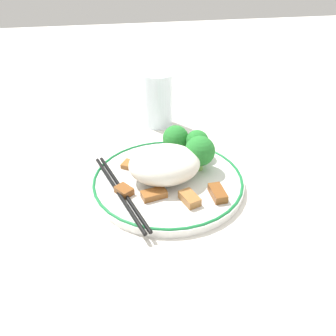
{
  "coord_description": "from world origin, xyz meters",
  "views": [
    {
      "loc": [
        0.09,
        0.43,
        0.32
      ],
      "look_at": [
        0.0,
        0.0,
        0.03
      ],
      "focal_mm": 35.0,
      "sensor_mm": 36.0,
      "label": 1
    }
  ],
  "objects_px": {
    "plate": "(168,180)",
    "chopsticks": "(120,191)",
    "broccoli_back_right": "(176,139)",
    "drinking_glass": "(158,100)",
    "broccoli_back_center": "(197,142)",
    "broccoli_back_left": "(200,151)"
  },
  "relations": [
    {
      "from": "broccoli_back_right",
      "to": "broccoli_back_center",
      "type": "bearing_deg",
      "value": 149.34
    },
    {
      "from": "plate",
      "to": "broccoli_back_left",
      "type": "bearing_deg",
      "value": -165.63
    },
    {
      "from": "plate",
      "to": "chopsticks",
      "type": "xyz_separation_m",
      "value": [
        0.08,
        0.02,
        0.01
      ]
    },
    {
      "from": "broccoli_back_center",
      "to": "chopsticks",
      "type": "xyz_separation_m",
      "value": [
        0.15,
        0.08,
        -0.03
      ]
    },
    {
      "from": "plate",
      "to": "broccoli_back_right",
      "type": "relative_size",
      "value": 4.62
    },
    {
      "from": "broccoli_back_center",
      "to": "broccoli_back_right",
      "type": "distance_m",
      "value": 0.04
    },
    {
      "from": "chopsticks",
      "to": "broccoli_back_right",
      "type": "bearing_deg",
      "value": -138.45
    },
    {
      "from": "broccoli_back_center",
      "to": "chopsticks",
      "type": "height_order",
      "value": "broccoli_back_center"
    },
    {
      "from": "drinking_glass",
      "to": "broccoli_back_center",
      "type": "bearing_deg",
      "value": 102.4
    },
    {
      "from": "plate",
      "to": "chopsticks",
      "type": "distance_m",
      "value": 0.08
    },
    {
      "from": "plate",
      "to": "broccoli_back_right",
      "type": "height_order",
      "value": "broccoli_back_right"
    },
    {
      "from": "broccoli_back_left",
      "to": "broccoli_back_center",
      "type": "relative_size",
      "value": 1.2
    },
    {
      "from": "drinking_glass",
      "to": "chopsticks",
      "type": "bearing_deg",
      "value": 66.68
    },
    {
      "from": "broccoli_back_center",
      "to": "broccoli_back_right",
      "type": "bearing_deg",
      "value": -30.66
    },
    {
      "from": "drinking_glass",
      "to": "broccoli_back_left",
      "type": "bearing_deg",
      "value": 97.95
    },
    {
      "from": "broccoli_back_center",
      "to": "broccoli_back_right",
      "type": "xyz_separation_m",
      "value": [
        0.03,
        -0.02,
        0.0
      ]
    },
    {
      "from": "plate",
      "to": "broccoli_back_left",
      "type": "height_order",
      "value": "broccoli_back_left"
    },
    {
      "from": "broccoli_back_left",
      "to": "chopsticks",
      "type": "xyz_separation_m",
      "value": [
        0.14,
        0.04,
        -0.03
      ]
    },
    {
      "from": "plate",
      "to": "broccoli_back_right",
      "type": "xyz_separation_m",
      "value": [
        -0.03,
        -0.08,
        0.03
      ]
    },
    {
      "from": "broccoli_back_right",
      "to": "drinking_glass",
      "type": "distance_m",
      "value": 0.15
    },
    {
      "from": "chopsticks",
      "to": "broccoli_back_left",
      "type": "bearing_deg",
      "value": -165.28
    },
    {
      "from": "broccoli_back_center",
      "to": "drinking_glass",
      "type": "distance_m",
      "value": 0.18
    }
  ]
}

